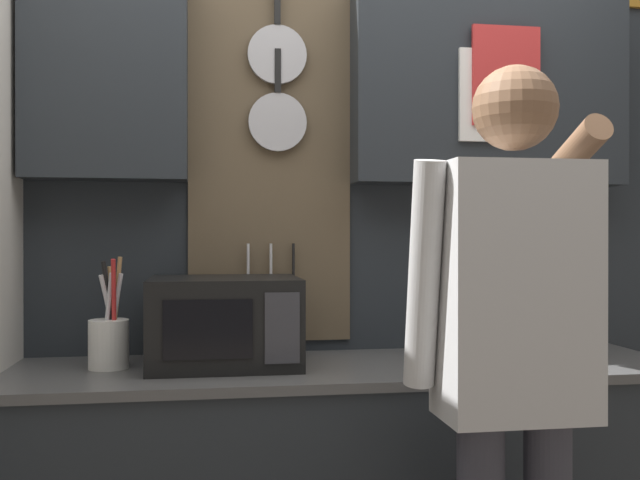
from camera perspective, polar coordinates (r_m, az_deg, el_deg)
The scene contains 5 objects.
back_wall_unit at distance 2.59m, azimuth 1.94°, elevation 4.90°, with size 2.73×0.23×2.53m.
microwave at distance 2.32m, azimuth -7.65°, elevation -6.47°, with size 0.48×0.39×0.28m.
knife_block at distance 2.60m, azimuth 17.54°, elevation -6.79°, with size 0.12×0.16×0.26m.
utensil_crock at distance 2.35m, azimuth -16.51°, elevation -7.60°, with size 0.12×0.12×0.35m.
person at distance 1.90m, azimuth 15.17°, elevation -7.93°, with size 0.54×0.65×1.76m.
Camera 1 is at (-0.46, -2.27, 1.32)m, focal length 40.00 mm.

